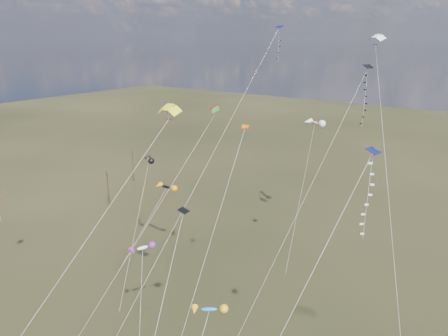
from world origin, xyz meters
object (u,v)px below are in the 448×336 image
Objects in this scene: parafoil_yellow at (167,109)px; novelty_black_orange at (166,187)px; diamond_black_high at (358,110)px; utility_pole_near at (108,189)px; utility_pole_far at (133,166)px.

novelty_black_orange is at bearing 135.33° from parafoil_yellow.
novelty_black_orange is at bearing -173.54° from diamond_black_high.
parafoil_yellow reaches higher than utility_pole_near.
utility_pole_far is at bearing 142.04° from parafoil_yellow.
diamond_black_high is (50.82, -4.40, 22.14)m from utility_pole_near.
utility_pole_near is 16.12m from utility_pole_far.
diamond_black_high is 1.08× the size of parafoil_yellow.
parafoil_yellow is (-10.68, -19.17, 1.64)m from diamond_black_high.
novelty_black_orange is (-16.30, 16.11, -15.80)m from parafoil_yellow.
parafoil_yellow is 27.84m from novelty_black_orange.
parafoil_yellow is (40.14, -23.57, 23.78)m from utility_pole_near.
parafoil_yellow is at bearing -44.67° from novelty_black_orange.
diamond_black_high reaches higher than utility_pole_near.
utility_pole_near is 1.00× the size of utility_pole_far.
diamond_black_high is 2.46× the size of novelty_black_orange.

